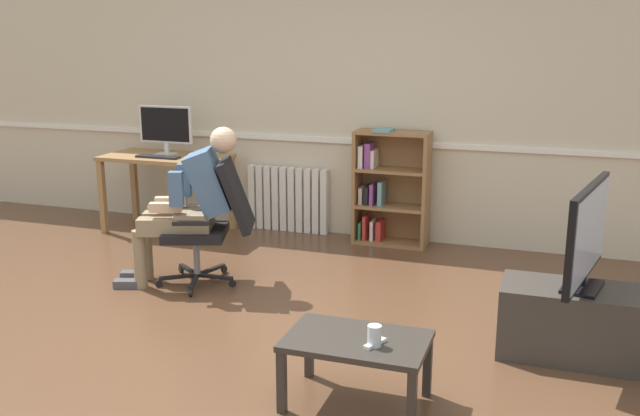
{
  "coord_description": "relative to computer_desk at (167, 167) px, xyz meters",
  "views": [
    {
      "loc": [
        1.72,
        -3.73,
        1.9
      ],
      "look_at": [
        0.15,
        0.85,
        0.7
      ],
      "focal_mm": 39.38,
      "sensor_mm": 36.0,
      "label": 1
    }
  ],
  "objects": [
    {
      "name": "back_wall",
      "position": [
        1.88,
        0.5,
        0.7
      ],
      "size": [
        12.0,
        0.13,
        2.7
      ],
      "color": "beige",
      "rests_on": "ground_plane"
    },
    {
      "name": "bookshelf",
      "position": [
        2.14,
        0.29,
        -0.12
      ],
      "size": [
        0.68,
        0.3,
        1.08
      ],
      "color": "olive",
      "rests_on": "ground_plane"
    },
    {
      "name": "imac_monitor",
      "position": [
        -0.04,
        0.08,
        0.39
      ],
      "size": [
        0.57,
        0.14,
        0.47
      ],
      "color": "silver",
      "rests_on": "computer_desk"
    },
    {
      "name": "tv_stand",
      "position": [
        3.8,
        -1.67,
        -0.42
      ],
      "size": [
        0.92,
        0.43,
        0.44
      ],
      "color": "#3D3833",
      "rests_on": "ground_plane"
    },
    {
      "name": "ground_plane",
      "position": [
        1.88,
        -2.15,
        -0.64
      ],
      "size": [
        18.0,
        18.0,
        0.0
      ],
      "primitive_type": "plane",
      "color": "brown"
    },
    {
      "name": "person_seated",
      "position": [
        0.96,
        -1.27,
        0.01
      ],
      "size": [
        0.98,
        0.6,
        1.23
      ],
      "rotation": [
        0.0,
        0.0,
        -1.24
      ],
      "color": "#937F60",
      "rests_on": "ground_plane"
    },
    {
      "name": "computer_desk",
      "position": [
        0.0,
        0.0,
        0.0
      ],
      "size": [
        1.21,
        0.63,
        0.76
      ],
      "color": "#9E7547",
      "rests_on": "ground_plane"
    },
    {
      "name": "drinking_glass",
      "position": [
        2.8,
        -2.7,
        -0.22
      ],
      "size": [
        0.07,
        0.07,
        0.11
      ],
      "primitive_type": "cylinder",
      "color": "silver",
      "rests_on": "coffee_table"
    },
    {
      "name": "tv_screen",
      "position": [
        3.8,
        -1.67,
        0.13
      ],
      "size": [
        0.26,
        0.93,
        0.63
      ],
      "rotation": [
        0.0,
        0.0,
        1.36
      ],
      "color": "black",
      "rests_on": "tv_stand"
    },
    {
      "name": "coffee_table",
      "position": [
        2.69,
        -2.64,
        -0.32
      ],
      "size": [
        0.74,
        0.48,
        0.37
      ],
      "color": "#332D28",
      "rests_on": "ground_plane"
    },
    {
      "name": "keyboard",
      "position": [
        -0.0,
        -0.14,
        0.12
      ],
      "size": [
        0.44,
        0.12,
        0.02
      ],
      "primitive_type": "cube",
      "color": "black",
      "rests_on": "computer_desk"
    },
    {
      "name": "spare_remote",
      "position": [
        2.8,
        -2.69,
        -0.26
      ],
      "size": [
        0.09,
        0.15,
        0.02
      ],
      "primitive_type": "cube",
      "rotation": [
        0.0,
        0.0,
        2.74
      ],
      "color": "white",
      "rests_on": "coffee_table"
    },
    {
      "name": "radiator",
      "position": [
        1.11,
        0.39,
        -0.33
      ],
      "size": [
        0.82,
        0.08,
        0.64
      ],
      "color": "white",
      "rests_on": "ground_plane"
    },
    {
      "name": "office_chair",
      "position": [
        1.14,
        -1.21,
        -0.12
      ],
      "size": [
        0.79,
        0.67,
        0.98
      ],
      "rotation": [
        0.0,
        0.0,
        -1.24
      ],
      "color": "black",
      "rests_on": "ground_plane"
    },
    {
      "name": "computer_mouse",
      "position": [
        0.32,
        -0.12,
        0.13
      ],
      "size": [
        0.06,
        0.1,
        0.03
      ],
      "primitive_type": "cube",
      "color": "white",
      "rests_on": "computer_desk"
    }
  ]
}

